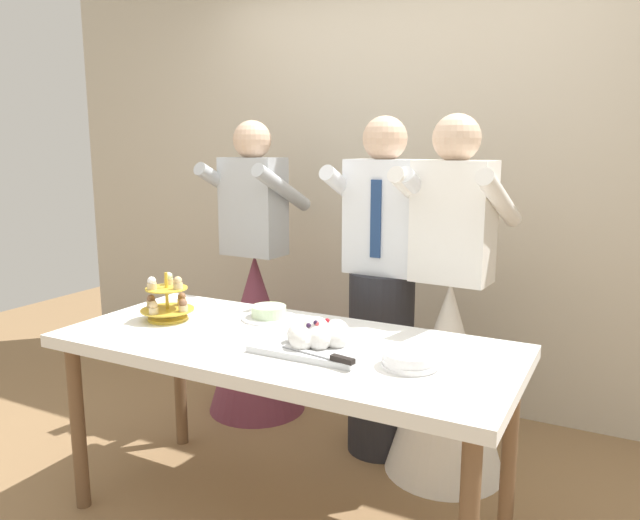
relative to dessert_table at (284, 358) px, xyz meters
The scene contains 10 objects.
ground_plane 0.70m from the dessert_table, ahead, with size 8.00×8.00×0.00m, color olive.
rear_wall 1.66m from the dessert_table, 90.00° to the left, with size 5.20×0.10×2.90m, color beige.
dessert_table is the anchor object (origin of this frame).
cupcake_stand 0.61m from the dessert_table, behind, with size 0.23×0.23×0.21m.
main_cake_tray 0.21m from the dessert_table, 12.79° to the right, with size 0.43×0.32×0.12m.
plate_stack 0.55m from the dessert_table, ahead, with size 0.20×0.20×0.05m.
round_cake 0.32m from the dessert_table, 133.51° to the left, with size 0.24×0.24×0.06m.
person_groom 0.75m from the dessert_table, 81.26° to the left, with size 0.48×0.50×1.66m.
person_bride 0.84m from the dessert_table, 56.17° to the left, with size 0.56×0.56×1.66m.
person_guest 1.12m from the dessert_table, 129.58° to the left, with size 0.56×0.56×1.66m.
Camera 1 is at (1.18, -1.94, 1.52)m, focal length 33.96 mm.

